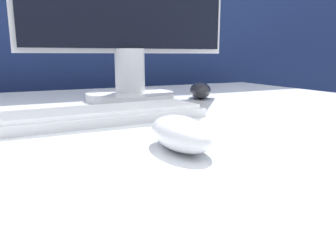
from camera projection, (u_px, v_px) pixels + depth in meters
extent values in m
cube|color=navy|center=(53.00, 88.00, 1.24)|extent=(5.00, 0.03, 1.45)
ellipsoid|color=white|center=(181.00, 133.00, 0.41)|extent=(0.06, 0.12, 0.04)
cube|color=white|center=(106.00, 117.00, 0.59)|extent=(0.38, 0.13, 0.02)
cube|color=white|center=(106.00, 110.00, 0.59)|extent=(0.36, 0.12, 0.01)
cylinder|color=silver|center=(130.00, 96.00, 0.88)|extent=(0.23, 0.23, 0.02)
cylinder|color=silver|center=(130.00, 71.00, 0.86)|extent=(0.08, 0.08, 0.11)
ellipsoid|color=#232328|center=(200.00, 90.00, 0.90)|extent=(0.10, 0.13, 0.04)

